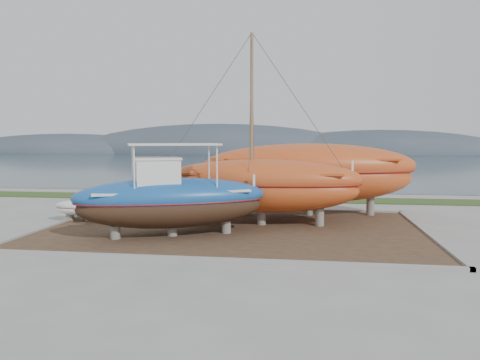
% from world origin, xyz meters
% --- Properties ---
extents(ground, '(140.00, 140.00, 0.00)m').
position_xyz_m(ground, '(0.00, 0.00, 0.00)').
color(ground, gray).
rests_on(ground, ground).
extents(dirt_patch, '(18.00, 12.00, 0.06)m').
position_xyz_m(dirt_patch, '(0.00, 4.00, 0.03)').
color(dirt_patch, '#422D1E').
rests_on(dirt_patch, ground).
extents(curb_frame, '(18.60, 12.60, 0.15)m').
position_xyz_m(curb_frame, '(0.00, 4.00, 0.07)').
color(curb_frame, gray).
rests_on(curb_frame, ground).
extents(grass_strip, '(44.00, 3.00, 0.08)m').
position_xyz_m(grass_strip, '(0.00, 15.50, 0.04)').
color(grass_strip, '#284219').
rests_on(grass_strip, ground).
extents(sea, '(260.00, 100.00, 0.04)m').
position_xyz_m(sea, '(0.00, 70.00, 0.00)').
color(sea, '#1D303A').
rests_on(sea, ground).
extents(mountain_ridge, '(200.00, 36.00, 20.00)m').
position_xyz_m(mountain_ridge, '(0.00, 125.00, 0.00)').
color(mountain_ridge, '#333D49').
rests_on(mountain_ridge, ground).
extents(blue_caique, '(9.04, 5.87, 4.17)m').
position_xyz_m(blue_caique, '(-2.42, 1.81, 2.15)').
color(blue_caique, '#19529E').
rests_on(blue_caique, dirt_patch).
extents(white_dinghy, '(3.78, 1.73, 1.10)m').
position_xyz_m(white_dinghy, '(-8.01, 5.07, 0.61)').
color(white_dinghy, white).
rests_on(white_dinghy, dirt_patch).
extents(orange_sailboat, '(10.24, 3.19, 9.61)m').
position_xyz_m(orange_sailboat, '(1.29, 5.16, 4.87)').
color(orange_sailboat, '#B5461B').
rests_on(orange_sailboat, dirt_patch).
extents(orange_bare_hull, '(12.55, 5.21, 3.99)m').
position_xyz_m(orange_bare_hull, '(3.71, 8.53, 2.06)').
color(orange_bare_hull, '#B5461B').
rests_on(orange_bare_hull, dirt_patch).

